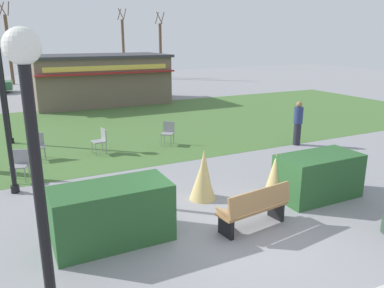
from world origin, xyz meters
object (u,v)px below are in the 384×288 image
(cafe_chair_east, at_px, (101,139))
(tree_left_bg, at_px, (123,47))
(lamppost_far, at_px, (3,77))
(cafe_chair_north, at_px, (38,144))
(park_bench, at_px, (255,208))
(cafe_chair_west, at_px, (168,131))
(cafe_chair_center, at_px, (20,162))
(lamppost_near, at_px, (38,179))
(tree_right_bg, at_px, (160,50))
(tree_center_bg, at_px, (9,48))
(lamppost_mid, at_px, (3,96))
(food_kiosk, at_px, (100,79))
(person_strolling, at_px, (298,123))

(cafe_chair_east, distance_m, tree_left_bg, 28.15)
(lamppost_far, height_order, cafe_chair_north, lamppost_far)
(park_bench, bearing_deg, tree_left_bg, 77.83)
(cafe_chair_west, distance_m, cafe_chair_center, 5.56)
(park_bench, height_order, lamppost_near, lamppost_near)
(cafe_chair_east, bearing_deg, cafe_chair_center, -149.71)
(lamppost_near, height_order, cafe_chair_center, lamppost_near)
(park_bench, height_order, tree_left_bg, tree_left_bg)
(tree_right_bg, relative_size, tree_center_bg, 0.92)
(lamppost_mid, relative_size, cafe_chair_west, 4.62)
(cafe_chair_center, relative_size, cafe_chair_north, 1.00)
(cafe_chair_north, height_order, tree_center_bg, tree_center_bg)
(food_kiosk, bearing_deg, cafe_chair_east, -103.55)
(park_bench, bearing_deg, lamppost_near, -154.29)
(park_bench, relative_size, cafe_chair_west, 1.97)
(cafe_chair_center, height_order, cafe_chair_north, same)
(cafe_chair_west, distance_m, cafe_chair_east, 2.60)
(cafe_chair_west, bearing_deg, cafe_chair_center, -163.25)
(park_bench, height_order, tree_center_bg, tree_center_bg)
(lamppost_near, bearing_deg, tree_center_bg, 88.77)
(park_bench, bearing_deg, cafe_chair_west, 82.13)
(lamppost_far, distance_m, cafe_chair_center, 4.96)
(tree_left_bg, xyz_separation_m, tree_right_bg, (2.62, -3.83, -0.23))
(park_bench, height_order, cafe_chair_west, park_bench)
(cafe_chair_east, bearing_deg, food_kiosk, 76.45)
(cafe_chair_west, xyz_separation_m, person_strolling, (4.42, -2.26, 0.33))
(park_bench, bearing_deg, tree_right_bg, 71.67)
(cafe_chair_north, xyz_separation_m, tree_right_bg, (13.58, 22.47, 2.30))
(lamppost_mid, xyz_separation_m, tree_left_bg, (11.82, 29.14, 0.47))
(lamppost_near, height_order, lamppost_mid, same)
(lamppost_near, xyz_separation_m, cafe_chair_north, (0.63, 9.42, -2.06))
(lamppost_near, distance_m, tree_right_bg, 34.91)
(person_strolling, relative_size, tree_center_bg, 0.24)
(tree_left_bg, relative_size, tree_right_bg, 1.07)
(cafe_chair_east, relative_size, tree_left_bg, 0.13)
(lamppost_near, distance_m, food_kiosk, 20.78)
(lamppost_near, height_order, cafe_chair_west, lamppost_near)
(lamppost_near, distance_m, cafe_chair_west, 10.77)
(park_bench, distance_m, cafe_chair_center, 6.97)
(tree_center_bg, bearing_deg, food_kiosk, -70.80)
(lamppost_far, height_order, tree_left_bg, tree_left_bg)
(cafe_chair_east, xyz_separation_m, cafe_chair_north, (-2.08, 0.29, 0.00))
(lamppost_near, xyz_separation_m, cafe_chair_west, (5.31, 9.14, -2.06))
(tree_center_bg, bearing_deg, park_bench, -83.39)
(cafe_chair_center, distance_m, person_strolling, 9.78)
(cafe_chair_center, bearing_deg, cafe_chair_north, 71.05)
(lamppost_far, bearing_deg, park_bench, -65.73)
(cafe_chair_north, relative_size, person_strolling, 0.53)
(cafe_chair_east, relative_size, person_strolling, 0.53)
(cafe_chair_east, relative_size, tree_center_bg, 0.13)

